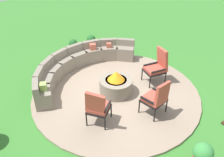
{
  "coord_description": "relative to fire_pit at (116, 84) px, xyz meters",
  "views": [
    {
      "loc": [
        -3.6,
        -4.7,
        4.5
      ],
      "look_at": [
        0.0,
        0.2,
        0.45
      ],
      "focal_mm": 39.26,
      "sensor_mm": 36.0,
      "label": 1
    }
  ],
  "objects": [
    {
      "name": "potted_plant_2",
      "position": [
        0.27,
        3.1,
        -0.03
      ],
      "size": [
        0.34,
        0.34,
        0.58
      ],
      "color": "#A89E8E",
      "rests_on": "ground_plane"
    },
    {
      "name": "lounge_chair_front_left",
      "position": [
        -1.17,
        -0.79,
        0.27
      ],
      "size": [
        0.75,
        0.78,
        1.1
      ],
      "rotation": [
        0.0,
        0.0,
        5.35
      ],
      "color": "black",
      "rests_on": "patio_circle"
    },
    {
      "name": "ground_plane",
      "position": [
        0.0,
        0.0,
        -0.35
      ],
      "size": [
        24.0,
        24.0,
        0.0
      ],
      "primitive_type": "plane",
      "color": "#387A2D"
    },
    {
      "name": "lounge_chair_front_right",
      "position": [
        0.27,
        -1.38,
        0.25
      ],
      "size": [
        0.66,
        0.63,
        1.04
      ],
      "rotation": [
        0.0,
        0.0,
        6.45
      ],
      "color": "black",
      "rests_on": "patio_circle"
    },
    {
      "name": "lounge_chair_back_left",
      "position": [
        1.39,
        -0.28,
        0.28
      ],
      "size": [
        0.73,
        0.64,
        1.14
      ],
      "rotation": [
        0.0,
        0.0,
        7.63
      ],
      "color": "black",
      "rests_on": "patio_circle"
    },
    {
      "name": "potted_plant_4",
      "position": [
        0.97,
        2.9,
        -0.0
      ],
      "size": [
        0.35,
        0.35,
        0.64
      ],
      "color": "#A89E8E",
      "rests_on": "ground_plane"
    },
    {
      "name": "patio_circle",
      "position": [
        0.0,
        0.0,
        -0.32
      ],
      "size": [
        4.98,
        4.98,
        0.06
      ],
      "primitive_type": "cylinder",
      "color": "gray",
      "rests_on": "ground_plane"
    },
    {
      "name": "curved_stone_bench",
      "position": [
        -0.33,
        1.66,
        0.02
      ],
      "size": [
        4.17,
        1.95,
        0.74
      ],
      "color": "gray",
      "rests_on": "patio_circle"
    },
    {
      "name": "fire_pit",
      "position": [
        0.0,
        0.0,
        0.0
      ],
      "size": [
        0.98,
        0.98,
        0.74
      ],
      "color": "gray",
      "rests_on": "patio_circle"
    },
    {
      "name": "potted_plant_1",
      "position": [
        -0.18,
        -3.15,
        0.05
      ],
      "size": [
        0.42,
        0.42,
        0.74
      ],
      "color": "brown",
      "rests_on": "ground_plane"
    }
  ]
}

